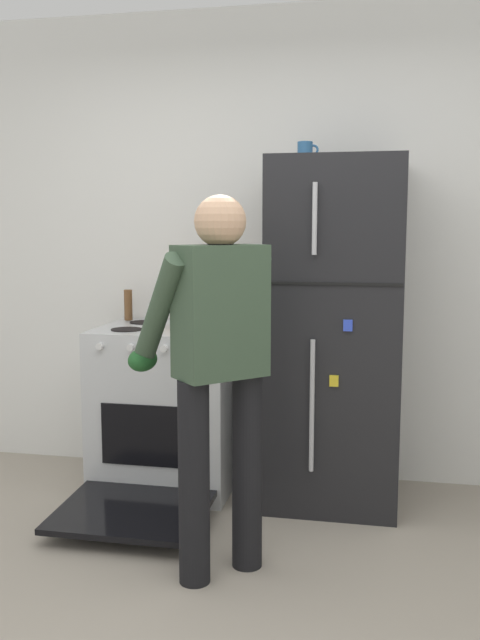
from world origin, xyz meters
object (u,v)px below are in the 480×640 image
object	(u,v)px
refrigerator	(335,333)
red_pot	(192,316)
stove_range	(167,409)
person_cook	(217,354)
coffee_mug	(305,151)
pepper_mill	(128,305)

from	to	relation	value
refrigerator	red_pot	size ratio (longest dim) A/B	5.34
stove_range	person_cook	distance (m)	1.16
stove_range	red_pot	world-z (taller)	red_pot
stove_range	person_cook	world-z (taller)	person_cook
stove_range	coffee_mug	size ratio (longest dim) A/B	10.94
stove_range	refrigerator	bearing A→B (deg)	1.08
stove_range	red_pot	distance (m)	0.57
red_pot	coffee_mug	distance (m)	1.07
coffee_mug	red_pot	bearing A→B (deg)	-170.52
refrigerator	red_pot	world-z (taller)	refrigerator
pepper_mill	person_cook	bearing A→B (deg)	-54.42
stove_range	red_pot	bearing A→B (deg)	-11.32
person_cook	coffee_mug	world-z (taller)	coffee_mug
refrigerator	person_cook	bearing A→B (deg)	-114.71
person_cook	refrigerator	bearing A→B (deg)	65.29
person_cook	pepper_mill	size ratio (longest dim) A/B	8.87
stove_range	coffee_mug	bearing A→B (deg)	5.12
person_cook	red_pot	xyz separation A→B (m)	(-0.35, 0.88, 0.04)
refrigerator	coffee_mug	size ratio (longest dim) A/B	16.23
stove_range	person_cook	bearing A→B (deg)	-60.86
refrigerator	stove_range	distance (m)	1.04
refrigerator	stove_range	size ratio (longest dim) A/B	1.48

